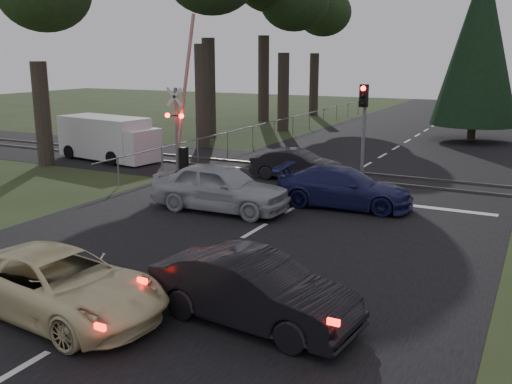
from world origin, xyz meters
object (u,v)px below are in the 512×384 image
Objects in this scene: silver_car at (220,187)px; white_van at (110,139)px; traffic_signal_center at (363,117)px; dark_hatchback at (253,290)px; blue_sedan at (344,188)px; dark_car_far at (297,165)px; crossing_signal at (181,126)px; cream_coupe at (60,284)px.

silver_car is 0.83× the size of white_van.
traffic_signal_center reaches higher than white_van.
white_van is (-14.81, 12.94, 0.40)m from dark_hatchback.
white_van is (-13.52, 3.47, 0.41)m from blue_sedan.
traffic_signal_center is 1.05× the size of dark_car_far.
dark_car_far is (5.52, 0.60, -1.42)m from crossing_signal.
traffic_signal_center is at bearing 13.58° from dark_hatchback.
crossing_signal reaches higher than silver_car.
traffic_signal_center is at bearing 6.15° from crossing_signal.
crossing_signal reaches higher than blue_sedan.
dark_hatchback is (3.70, 1.45, 0.04)m from cream_coupe.
dark_hatchback reaches higher than blue_sedan.
traffic_signal_center is 0.96× the size of dark_hatchback.
white_van is at bearing -178.95° from traffic_signal_center.
white_van is (-4.76, 0.65, -0.95)m from crossing_signal.
crossing_signal is at bearing 45.19° from dark_hatchback.
traffic_signal_center is 13.14m from white_van.
traffic_signal_center is 0.85× the size of silver_car.
cream_coupe is at bearing -179.75° from dark_car_far.
silver_car is at bearing -45.33° from crossing_signal.
dark_hatchback is 0.89× the size of silver_car.
silver_car is 1.00× the size of blue_sedan.
white_van is at bearing 86.65° from dark_car_far.
cream_coupe is (6.35, -13.73, -1.39)m from crossing_signal.
dark_car_far is (-0.83, 14.33, -0.03)m from cream_coupe.
cream_coupe is at bearing -97.50° from traffic_signal_center.
blue_sedan is (8.76, -2.81, -1.36)m from crossing_signal.
silver_car is at bearing 13.61° from cream_coupe.
silver_car is 5.83m from dark_car_far.
traffic_signal_center is 13.46m from dark_hatchback.
white_van reaches higher than dark_hatchback.
white_van is at bearing 43.29° from cream_coupe.
silver_car is (-4.90, 7.07, 0.11)m from dark_hatchback.
crossing_signal is 9.30m from blue_sedan.
blue_sedan is (2.41, 10.91, 0.03)m from cream_coupe.
dark_car_far is at bearing 25.28° from dark_hatchback.
silver_car reaches higher than dark_hatchback.
dark_hatchback reaches higher than dark_car_far.
crossing_signal is 1.45× the size of cream_coupe.
dark_hatchback is 0.89× the size of blue_sedan.
silver_car reaches higher than dark_car_far.
dark_car_far is at bearing -5.02° from silver_car.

